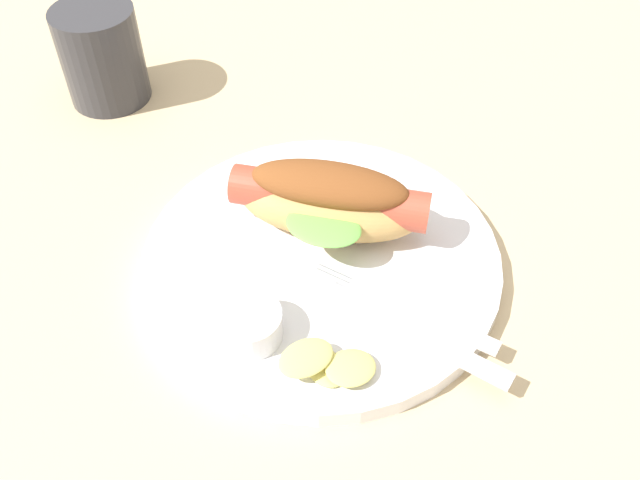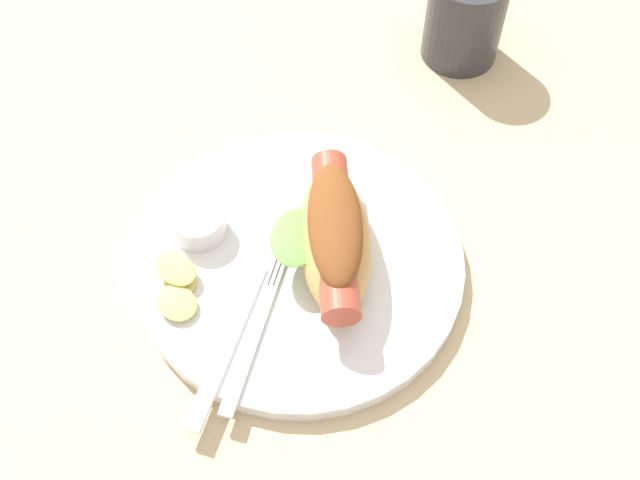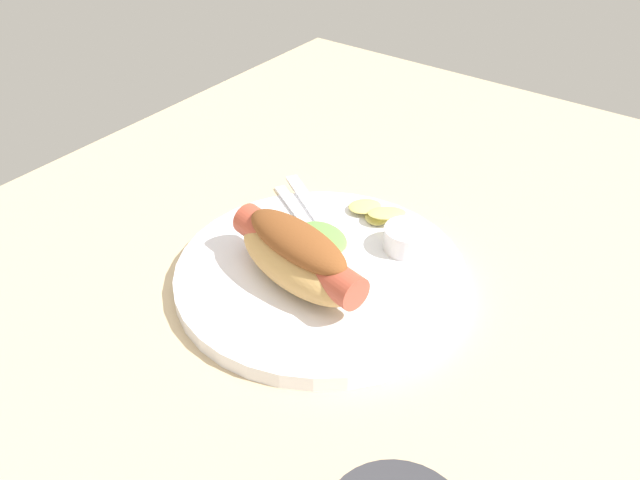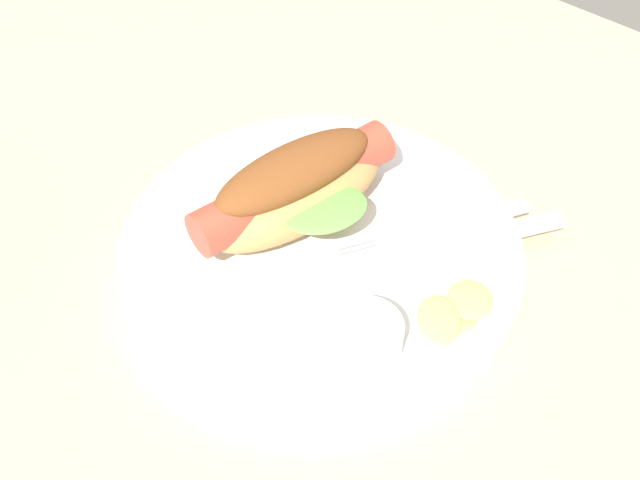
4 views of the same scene
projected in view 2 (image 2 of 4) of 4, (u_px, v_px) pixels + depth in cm
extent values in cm
cube|color=tan|center=(330.00, 238.00, 70.01)|extent=(120.00, 90.00, 1.80)
cylinder|color=white|center=(301.00, 262.00, 66.57)|extent=(28.78, 28.78, 1.60)
ellipsoid|color=tan|center=(335.00, 240.00, 63.93)|extent=(9.02, 15.74, 4.98)
cylinder|color=#B24733|center=(335.00, 234.00, 63.20)|extent=(6.48, 16.22, 3.26)
ellipsoid|color=brown|center=(335.00, 224.00, 61.99)|extent=(7.07, 13.26, 2.87)
ellipsoid|color=#6BB74C|center=(296.00, 237.00, 62.87)|extent=(6.35, 7.22, 0.70)
cylinder|color=white|center=(199.00, 223.00, 66.44)|extent=(4.80, 4.80, 2.44)
cube|color=silver|center=(249.00, 348.00, 60.79)|extent=(7.02, 10.91, 0.40)
cube|color=silver|center=(281.00, 272.00, 64.79)|extent=(1.87, 2.92, 0.40)
cube|color=silver|center=(276.00, 271.00, 64.85)|extent=(1.87, 2.92, 0.40)
cube|color=silver|center=(271.00, 270.00, 64.92)|extent=(1.87, 2.92, 0.40)
cube|color=silver|center=(228.00, 343.00, 61.06)|extent=(9.45, 13.73, 0.36)
ellipsoid|color=#DAD06F|center=(178.00, 287.00, 63.92)|extent=(4.41, 4.13, 0.50)
ellipsoid|color=#DAD06F|center=(177.00, 303.00, 62.57)|extent=(4.44, 4.69, 0.84)
ellipsoid|color=#DAD06F|center=(175.00, 268.00, 63.83)|extent=(4.69, 5.00, 0.93)
cylinder|color=#333338|center=(465.00, 17.00, 78.56)|extent=(8.17, 8.17, 9.74)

